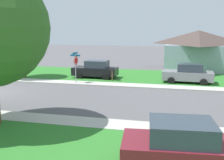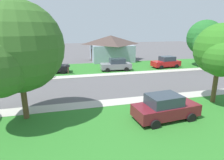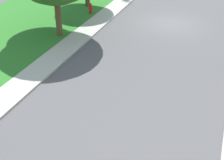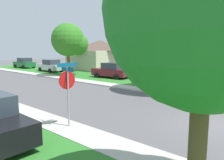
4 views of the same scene
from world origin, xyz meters
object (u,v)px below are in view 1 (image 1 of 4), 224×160
(car_maroon_behind_trees, at_px, (185,147))
(house_left_setback, at_px, (198,49))
(tree_across_right, at_px, (20,38))
(car_black_near_corner, at_px, (96,69))
(stop_sign_far_corner, at_px, (76,62))
(mailbox, at_px, (112,71))
(car_grey_driveway_right, at_px, (188,74))

(car_maroon_behind_trees, bearing_deg, house_left_setback, 174.31)
(tree_across_right, bearing_deg, car_black_near_corner, 103.97)
(car_maroon_behind_trees, bearing_deg, tree_across_right, -133.69)
(tree_across_right, xyz_separation_m, house_left_setback, (-10.64, 17.10, -1.55))
(stop_sign_far_corner, xyz_separation_m, car_maroon_behind_trees, (12.83, 8.65, -1.01))
(mailbox, bearing_deg, stop_sign_far_corner, -60.77)
(house_left_setback, bearing_deg, tree_across_right, -58.12)
(house_left_setback, bearing_deg, car_black_near_corner, -48.79)
(stop_sign_far_corner, bearing_deg, tree_across_right, -101.03)
(car_black_near_corner, xyz_separation_m, house_left_setback, (-8.92, 10.18, 1.50))
(car_black_near_corner, relative_size, car_maroon_behind_trees, 0.98)
(car_black_near_corner, height_order, car_maroon_behind_trees, same)
(stop_sign_far_corner, height_order, car_maroon_behind_trees, stop_sign_far_corner)
(mailbox, bearing_deg, car_maroon_behind_trees, 21.83)
(mailbox, bearing_deg, car_grey_driveway_right, 96.55)
(stop_sign_far_corner, bearing_deg, car_maroon_behind_trees, 34.01)
(car_maroon_behind_trees, relative_size, car_grey_driveway_right, 1.01)
(stop_sign_far_corner, height_order, house_left_setback, house_left_setback)
(stop_sign_far_corner, relative_size, tree_across_right, 0.47)
(car_maroon_behind_trees, xyz_separation_m, house_left_setback, (-24.63, 2.46, 1.50))
(stop_sign_far_corner, xyz_separation_m, car_black_near_corner, (-2.89, 0.93, -1.01))
(tree_across_right, height_order, mailbox, tree_across_right)
(car_maroon_behind_trees, relative_size, tree_across_right, 0.75)
(car_grey_driveway_right, bearing_deg, tree_across_right, -85.56)
(house_left_setback, relative_size, mailbox, 7.22)
(stop_sign_far_corner, xyz_separation_m, mailbox, (-1.61, 2.87, -0.88))
(car_maroon_behind_trees, distance_m, mailbox, 15.55)
(car_black_near_corner, xyz_separation_m, tree_across_right, (1.72, -6.92, 3.05))
(tree_across_right, bearing_deg, house_left_setback, 121.88)
(car_grey_driveway_right, xyz_separation_m, house_left_setback, (-9.43, 1.55, 1.50))
(house_left_setback, bearing_deg, car_maroon_behind_trees, -5.69)
(car_black_near_corner, distance_m, car_maroon_behind_trees, 17.51)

